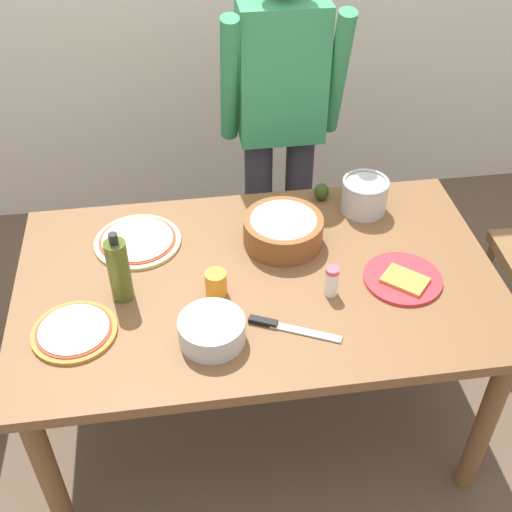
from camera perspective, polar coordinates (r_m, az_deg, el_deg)
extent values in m
plane|color=brown|center=(2.74, 0.15, -13.72)|extent=(8.00, 8.00, 0.00)
cube|color=brown|center=(2.18, 0.19, -2.24)|extent=(1.60, 0.96, 0.04)
cylinder|color=brown|center=(2.26, -17.59, -18.01)|extent=(0.07, 0.07, 0.72)
cylinder|color=brown|center=(2.40, 19.43, -13.60)|extent=(0.07, 0.07, 0.72)
cylinder|color=brown|center=(2.76, -16.06, -3.83)|extent=(0.07, 0.07, 0.72)
cylinder|color=brown|center=(2.88, 13.29, -1.03)|extent=(0.07, 0.07, 0.72)
cylinder|color=#2D2D38|center=(2.97, 0.21, 3.33)|extent=(0.12, 0.12, 0.85)
cylinder|color=#2D2D38|center=(3.00, 3.62, 3.62)|extent=(0.12, 0.12, 0.85)
cube|color=#338C59|center=(2.63, 2.26, 15.78)|extent=(0.34, 0.20, 0.55)
cylinder|color=#338C59|center=(2.55, -2.34, 15.04)|extent=(0.07, 0.21, 0.55)
cylinder|color=#338C59|center=(2.63, 7.15, 15.50)|extent=(0.07, 0.21, 0.55)
cylinder|color=brown|center=(3.12, 19.22, -2.09)|extent=(0.04, 0.04, 0.45)
cylinder|color=beige|center=(2.34, -10.30, 1.25)|extent=(0.31, 0.31, 0.01)
cylinder|color=#B22D1E|center=(2.33, -10.33, 1.41)|extent=(0.27, 0.27, 0.00)
cylinder|color=beige|center=(2.33, -10.34, 1.48)|extent=(0.25, 0.25, 0.00)
cylinder|color=#C67A33|center=(2.06, -15.61, -6.41)|extent=(0.26, 0.26, 0.01)
cylinder|color=#B22D1E|center=(2.05, -15.65, -6.25)|extent=(0.23, 0.23, 0.00)
cylinder|color=beige|center=(2.05, -15.67, -6.18)|extent=(0.21, 0.21, 0.00)
cylinder|color=red|center=(2.21, 12.71, -1.93)|extent=(0.26, 0.26, 0.01)
cube|color=#CC8438|center=(2.19, 12.91, -2.05)|extent=(0.17, 0.17, 0.01)
cylinder|color=brown|center=(2.28, 2.38, 2.23)|extent=(0.28, 0.28, 0.10)
ellipsoid|color=beige|center=(2.26, 2.41, 3.03)|extent=(0.25, 0.25, 0.05)
cylinder|color=#B7B7BC|center=(1.94, -3.89, -6.52)|extent=(0.20, 0.20, 0.08)
cylinder|color=#47561E|center=(2.07, -11.89, -1.27)|extent=(0.07, 0.07, 0.22)
cylinder|color=black|center=(1.99, -12.38, 1.49)|extent=(0.03, 0.03, 0.04)
cylinder|color=#B7B7BC|center=(2.46, 9.46, 5.16)|extent=(0.17, 0.17, 0.12)
torus|color=#A5A5AD|center=(2.42, 9.62, 6.40)|extent=(0.17, 0.17, 0.01)
cylinder|color=orange|center=(2.09, -3.52, -2.40)|extent=(0.07, 0.07, 0.08)
cylinder|color=white|center=(2.09, 6.61, -2.36)|extent=(0.04, 0.04, 0.09)
cylinder|color=#D84C66|center=(2.06, 6.72, -1.28)|extent=(0.04, 0.04, 0.02)
cube|color=silver|center=(1.99, 4.38, -6.66)|extent=(0.21, 0.12, 0.01)
cube|color=black|center=(2.01, 0.62, -5.76)|extent=(0.09, 0.06, 0.02)
ellipsoid|color=#2D4219|center=(2.51, 5.74, 5.61)|extent=(0.06, 0.06, 0.07)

